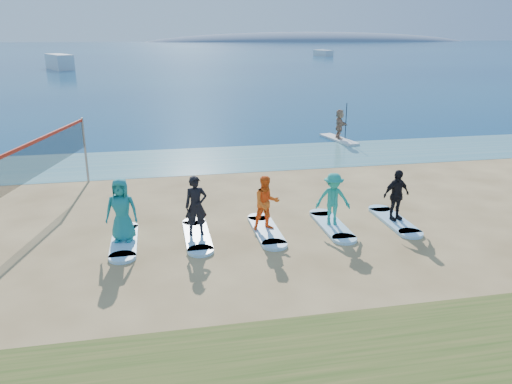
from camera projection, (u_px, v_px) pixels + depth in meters
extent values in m
plane|color=tan|center=(307.00, 252.00, 13.20)|extent=(600.00, 600.00, 0.00)
plane|color=teal|center=(240.00, 158.00, 23.00)|extent=(600.00, 600.00, 0.00)
plane|color=navy|center=(163.00, 50.00, 162.53)|extent=(600.00, 600.00, 0.00)
ellipsoid|color=slate|center=(312.00, 41.00, 311.08)|extent=(220.00, 56.00, 18.00)
cylinder|color=gray|center=(85.00, 151.00, 18.98)|extent=(0.09, 0.09, 2.50)
cube|color=black|center=(27.00, 164.00, 14.50)|extent=(2.11, 8.76, 1.00)
cube|color=red|center=(25.00, 146.00, 14.34)|extent=(2.14, 8.77, 0.10)
cube|color=silver|center=(339.00, 139.00, 26.74)|extent=(1.23, 3.08, 0.12)
imported|color=tan|center=(340.00, 124.00, 26.49)|extent=(0.58, 1.47, 1.55)
cube|color=silver|center=(60.00, 69.00, 78.20)|extent=(5.43, 8.34, 2.28)
cube|color=silver|center=(323.00, 56.00, 122.34)|extent=(3.34, 6.60, 1.38)
cube|color=#A3DAFC|center=(124.00, 241.00, 13.75)|extent=(0.70, 2.20, 0.09)
imported|color=teal|center=(122.00, 210.00, 13.47)|extent=(0.93, 0.69, 1.75)
cube|color=#A3DAFC|center=(197.00, 236.00, 14.13)|extent=(0.70, 2.20, 0.09)
imported|color=black|center=(196.00, 206.00, 13.85)|extent=(0.65, 0.45, 1.70)
cube|color=#A3DAFC|center=(266.00, 230.00, 14.51)|extent=(0.70, 2.20, 0.09)
imported|color=orange|center=(266.00, 203.00, 14.25)|extent=(0.82, 0.66, 1.60)
cube|color=#A3DAFC|center=(332.00, 225.00, 14.88)|extent=(0.70, 2.20, 0.09)
imported|color=teal|center=(333.00, 199.00, 14.63)|extent=(1.11, 0.78, 1.57)
cube|color=#A3DAFC|center=(394.00, 221.00, 15.26)|extent=(0.70, 2.20, 0.09)
imported|color=black|center=(396.00, 195.00, 15.01)|extent=(0.98, 0.58, 1.56)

